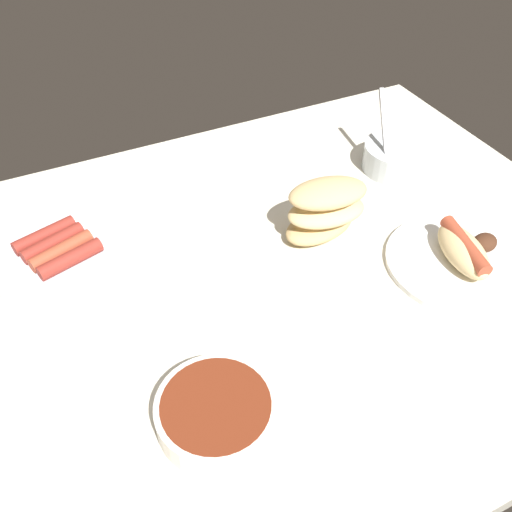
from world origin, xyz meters
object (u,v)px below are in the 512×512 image
plate_hotdog_assembled (462,257)px  plate_sausages (59,252)px  bowl_chili (216,412)px  bowl_coleslaw (398,156)px  bread_stack (324,210)px

plate_hotdog_assembled → plate_sausages: bearing=-27.4°
bowl_chili → bowl_coleslaw: 65.43cm
plate_hotdog_assembled → bowl_coleslaw: bearing=-104.7°
plate_sausages → plate_hotdog_assembled: bearing=152.6°
plate_sausages → plate_hotdog_assembled: size_ratio=0.97×
plate_hotdog_assembled → bowl_coleslaw: size_ratio=1.62×
plate_hotdog_assembled → bowl_coleslaw: (-7.23, -27.49, 1.14)cm
bowl_chili → plate_sausages: (11.74, -39.55, -1.22)cm
bowl_chili → plate_hotdog_assembled: (-47.00, -9.12, -0.53)cm
plate_hotdog_assembled → bowl_chili: bearing=11.0°
plate_hotdog_assembled → bread_stack: bearing=-44.7°
plate_sausages → bread_stack: bread_stack is taller
bowl_coleslaw → bowl_chili: bearing=34.0°
bowl_coleslaw → plate_sausages: bearing=-2.6°
bowl_coleslaw → plate_hotdog_assembled: bearing=75.3°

